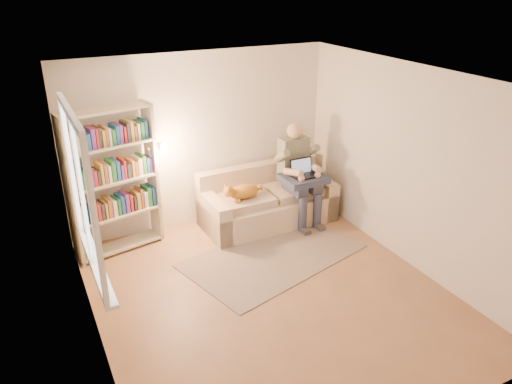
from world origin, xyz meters
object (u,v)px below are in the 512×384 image
bookshelf (112,175)px  cat (242,192)px  laptop (306,171)px  sofa (267,203)px  person (298,169)px

bookshelf → cat: bearing=-21.6°
laptop → bookshelf: bearing=169.5°
sofa → laptop: 0.80m
cat → sofa: bearing=14.8°
cat → bookshelf: size_ratio=0.34×
sofa → laptop: bearing=-31.7°
person → cat: (-0.94, 0.01, -0.20)m
bookshelf → person: bearing=-18.4°
person → laptop: (0.05, -0.15, 0.01)m
person → bookshelf: bookshelf is taller
sofa → laptop: (0.50, -0.30, 0.55)m
sofa → bookshelf: bookshelf is taller
cat → bookshelf: (-1.75, 0.30, 0.47)m
bookshelf → sofa: bearing=-16.0°
laptop → bookshelf: bookshelf is taller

